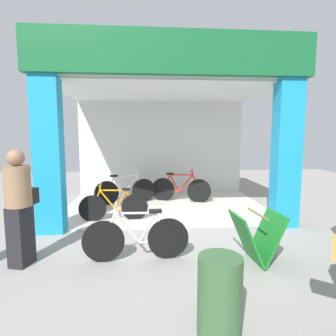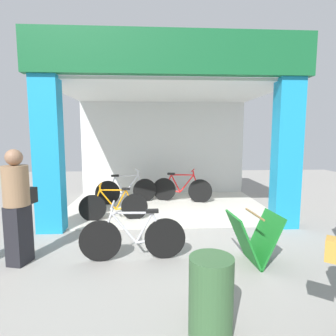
{
  "view_description": "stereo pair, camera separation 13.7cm",
  "coord_description": "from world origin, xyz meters",
  "px_view_note": "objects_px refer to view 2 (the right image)",
  "views": [
    {
      "loc": [
        -0.5,
        -5.4,
        1.9
      ],
      "look_at": [
        0.0,
        0.88,
        1.15
      ],
      "focal_mm": 29.27,
      "sensor_mm": 36.0,
      "label": 1
    },
    {
      "loc": [
        -0.36,
        -5.41,
        1.9
      ],
      "look_at": [
        0.0,
        0.88,
        1.15
      ],
      "focal_mm": 29.27,
      "sensor_mm": 36.0,
      "label": 2
    }
  ],
  "objects_px": {
    "sandwich_board_sign": "(254,238)",
    "trash_bin": "(211,297)",
    "bicycle_parked_0": "(133,237)",
    "bicycle_inside_2": "(114,206)",
    "bicycle_inside_0": "(182,189)",
    "bicycle_inside_1": "(126,190)",
    "pedestrian_3": "(18,204)"
  },
  "relations": [
    {
      "from": "bicycle_inside_0",
      "to": "bicycle_inside_2",
      "type": "distance_m",
      "value": 2.36
    },
    {
      "from": "pedestrian_3",
      "to": "bicycle_inside_2",
      "type": "bearing_deg",
      "value": 60.82
    },
    {
      "from": "bicycle_inside_2",
      "to": "bicycle_parked_0",
      "type": "height_order",
      "value": "bicycle_parked_0"
    },
    {
      "from": "bicycle_inside_1",
      "to": "bicycle_inside_0",
      "type": "bearing_deg",
      "value": 3.68
    },
    {
      "from": "bicycle_inside_0",
      "to": "bicycle_parked_0",
      "type": "distance_m",
      "value": 3.79
    },
    {
      "from": "sandwich_board_sign",
      "to": "trash_bin",
      "type": "relative_size",
      "value": 0.99
    },
    {
      "from": "bicycle_inside_1",
      "to": "bicycle_inside_2",
      "type": "distance_m",
      "value": 1.54
    },
    {
      "from": "bicycle_parked_0",
      "to": "sandwich_board_sign",
      "type": "relative_size",
      "value": 2.1
    },
    {
      "from": "bicycle_inside_0",
      "to": "pedestrian_3",
      "type": "bearing_deg",
      "value": -127.78
    },
    {
      "from": "bicycle_inside_1",
      "to": "sandwich_board_sign",
      "type": "height_order",
      "value": "bicycle_inside_1"
    },
    {
      "from": "bicycle_inside_1",
      "to": "trash_bin",
      "type": "height_order",
      "value": "bicycle_inside_1"
    },
    {
      "from": "trash_bin",
      "to": "bicycle_inside_1",
      "type": "bearing_deg",
      "value": 103.88
    },
    {
      "from": "bicycle_inside_1",
      "to": "bicycle_inside_2",
      "type": "height_order",
      "value": "bicycle_inside_1"
    },
    {
      "from": "bicycle_inside_1",
      "to": "pedestrian_3",
      "type": "relative_size",
      "value": 0.97
    },
    {
      "from": "sandwich_board_sign",
      "to": "pedestrian_3",
      "type": "xyz_separation_m",
      "value": [
        -3.48,
        0.2,
        0.51
      ]
    },
    {
      "from": "bicycle_parked_0",
      "to": "trash_bin",
      "type": "xyz_separation_m",
      "value": [
        0.84,
        -1.65,
        0.03
      ]
    },
    {
      "from": "bicycle_parked_0",
      "to": "trash_bin",
      "type": "relative_size",
      "value": 2.09
    },
    {
      "from": "bicycle_inside_1",
      "to": "bicycle_inside_2",
      "type": "relative_size",
      "value": 1.09
    },
    {
      "from": "bicycle_parked_0",
      "to": "sandwich_board_sign",
      "type": "distance_m",
      "value": 1.81
    },
    {
      "from": "bicycle_parked_0",
      "to": "bicycle_inside_2",
      "type": "bearing_deg",
      "value": 105.96
    },
    {
      "from": "bicycle_inside_0",
      "to": "bicycle_inside_2",
      "type": "bearing_deg",
      "value": -136.12
    },
    {
      "from": "bicycle_inside_2",
      "to": "sandwich_board_sign",
      "type": "bearing_deg",
      "value": -42.89
    },
    {
      "from": "bicycle_inside_0",
      "to": "bicycle_inside_1",
      "type": "bearing_deg",
      "value": -176.32
    },
    {
      "from": "sandwich_board_sign",
      "to": "bicycle_parked_0",
      "type": "bearing_deg",
      "value": 173.36
    },
    {
      "from": "bicycle_inside_2",
      "to": "sandwich_board_sign",
      "type": "height_order",
      "value": "bicycle_inside_2"
    },
    {
      "from": "sandwich_board_sign",
      "to": "trash_bin",
      "type": "height_order",
      "value": "trash_bin"
    },
    {
      "from": "bicycle_inside_0",
      "to": "trash_bin",
      "type": "relative_size",
      "value": 2.15
    },
    {
      "from": "bicycle_inside_0",
      "to": "sandwich_board_sign",
      "type": "relative_size",
      "value": 2.16
    },
    {
      "from": "bicycle_parked_0",
      "to": "bicycle_inside_1",
      "type": "bearing_deg",
      "value": 97.03
    },
    {
      "from": "bicycle_inside_0",
      "to": "trash_bin",
      "type": "xyz_separation_m",
      "value": [
        -0.29,
        -5.27,
        0.01
      ]
    },
    {
      "from": "sandwich_board_sign",
      "to": "pedestrian_3",
      "type": "distance_m",
      "value": 3.52
    },
    {
      "from": "bicycle_inside_1",
      "to": "pedestrian_3",
      "type": "height_order",
      "value": "pedestrian_3"
    }
  ]
}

